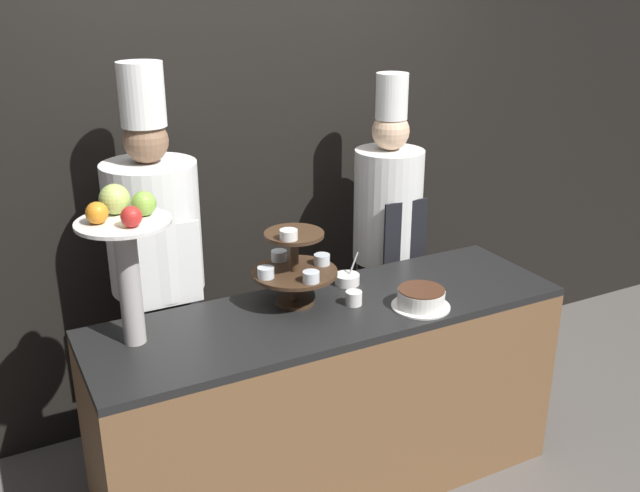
# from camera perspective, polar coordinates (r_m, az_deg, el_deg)

# --- Properties ---
(wall_back) EXTENTS (10.00, 0.06, 2.80)m
(wall_back) POSITION_cam_1_polar(r_m,az_deg,el_deg) (3.68, -6.06, 7.63)
(wall_back) COLOR black
(wall_back) RESTS_ON ground_plane
(buffet_counter) EXTENTS (2.07, 0.62, 0.91)m
(buffet_counter) POSITION_cam_1_polar(r_m,az_deg,el_deg) (3.27, 0.83, -12.18)
(buffet_counter) COLOR brown
(buffet_counter) RESTS_ON ground_plane
(tiered_stand) EXTENTS (0.37, 0.37, 0.36)m
(tiered_stand) POSITION_cam_1_polar(r_m,az_deg,el_deg) (3.02, -2.07, -1.50)
(tiered_stand) COLOR #3D2819
(tiered_stand) RESTS_ON buffet_counter
(fruit_pedestal) EXTENTS (0.35, 0.35, 0.61)m
(fruit_pedestal) POSITION_cam_1_polar(r_m,az_deg,el_deg) (2.72, -15.33, 0.34)
(fruit_pedestal) COLOR #B2ADA8
(fruit_pedestal) RESTS_ON buffet_counter
(cake_round) EXTENTS (0.25, 0.25, 0.08)m
(cake_round) POSITION_cam_1_polar(r_m,az_deg,el_deg) (3.07, 8.09, -4.18)
(cake_round) COLOR white
(cake_round) RESTS_ON buffet_counter
(cup_white) EXTENTS (0.07, 0.07, 0.06)m
(cup_white) POSITION_cam_1_polar(r_m,az_deg,el_deg) (3.07, 2.72, -4.18)
(cup_white) COLOR white
(cup_white) RESTS_ON buffet_counter
(serving_bowl_far) EXTENTS (0.11, 0.11, 0.15)m
(serving_bowl_far) POSITION_cam_1_polar(r_m,az_deg,el_deg) (3.27, 2.19, -2.66)
(serving_bowl_far) COLOR white
(serving_bowl_far) RESTS_ON buffet_counter
(chef_left) EXTENTS (0.41, 0.41, 1.91)m
(chef_left) POSITION_cam_1_polar(r_m,az_deg,el_deg) (3.27, -12.93, -1.33)
(chef_left) COLOR #28282D
(chef_left) RESTS_ON ground_plane
(chef_center_left) EXTENTS (0.35, 0.35, 1.79)m
(chef_center_left) POSITION_cam_1_polar(r_m,az_deg,el_deg) (3.75, 5.40, 1.16)
(chef_center_left) COLOR black
(chef_center_left) RESTS_ON ground_plane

